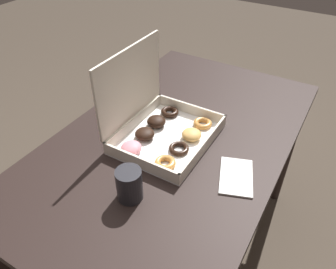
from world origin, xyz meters
TOP-DOWN VIEW (x-y plane):
  - ground_plane at (0.00, 0.00)m, footprint 8.00×8.00m
  - dining_table at (0.00, 0.00)m, footprint 1.26×0.76m
  - donut_box at (-0.03, 0.06)m, footprint 0.35×0.30m
  - coffee_mug at (-0.31, -0.03)m, footprint 0.08×0.08m
  - paper_napkin at (-0.08, -0.26)m, footprint 0.18×0.15m

SIDE VIEW (x-z plane):
  - ground_plane at x=0.00m, z-range 0.00..0.00m
  - dining_table at x=0.00m, z-range 0.26..0.96m
  - paper_napkin at x=-0.08m, z-range 0.70..0.71m
  - coffee_mug at x=-0.31m, z-range 0.70..0.80m
  - donut_box at x=-0.03m, z-range 0.61..0.91m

